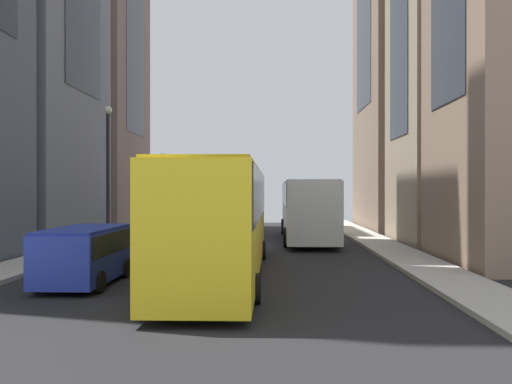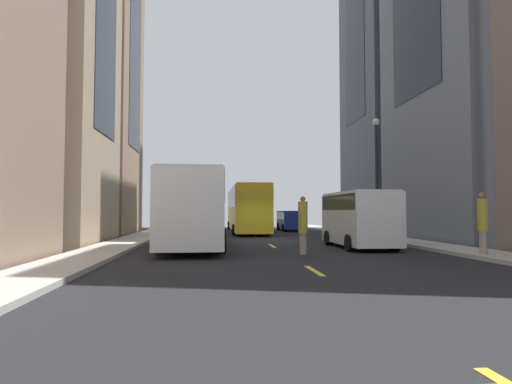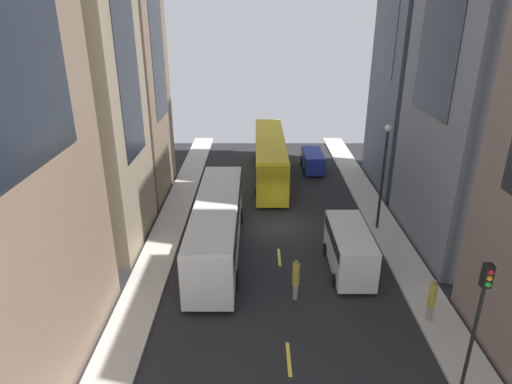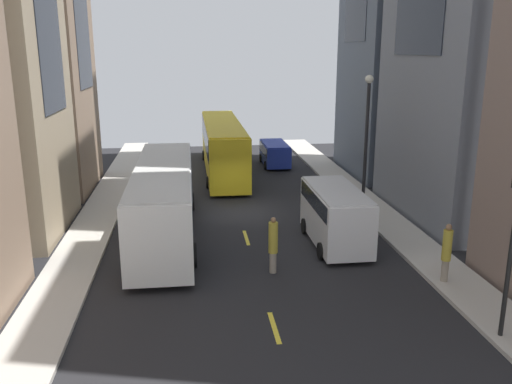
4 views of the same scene
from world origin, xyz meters
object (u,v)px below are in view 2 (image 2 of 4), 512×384
(city_bus_white, at_px, (195,205))
(pedestrian_crossing_mid, at_px, (303,224))
(streetcar_yellow, at_px, (246,206))
(pedestrian_waiting_curb, at_px, (483,221))
(car_blue_0, at_px, (290,219))
(delivery_van_white, at_px, (359,215))

(city_bus_white, height_order, pedestrian_crossing_mid, city_bus_white)
(streetcar_yellow, relative_size, pedestrian_waiting_curb, 6.42)
(car_blue_0, bearing_deg, city_bus_white, -116.96)
(streetcar_yellow, distance_m, pedestrian_crossing_mid, 18.00)
(car_blue_0, bearing_deg, delivery_van_white, -89.90)
(pedestrian_crossing_mid, bearing_deg, streetcar_yellow, -87.33)
(pedestrian_crossing_mid, distance_m, pedestrian_waiting_curb, 6.45)
(city_bus_white, xyz_separation_m, pedestrian_waiting_curb, (10.53, -6.80, -0.67))
(delivery_van_white, xyz_separation_m, pedestrian_crossing_mid, (-3.23, -2.77, -0.31))
(car_blue_0, bearing_deg, streetcar_yellow, -155.56)
(city_bus_white, relative_size, car_blue_0, 2.93)
(city_bus_white, relative_size, streetcar_yellow, 0.89)
(city_bus_white, height_order, delivery_van_white, city_bus_white)
(streetcar_yellow, xyz_separation_m, delivery_van_white, (4.03, -15.19, -0.61))
(delivery_van_white, xyz_separation_m, car_blue_0, (-0.03, 17.01, -0.50))
(delivery_van_white, xyz_separation_m, pedestrian_waiting_curb, (2.93, -4.67, -0.18))
(delivery_van_white, height_order, car_blue_0, delivery_van_white)
(pedestrian_crossing_mid, bearing_deg, car_blue_0, -99.08)
(city_bus_white, relative_size, pedestrian_crossing_mid, 5.57)
(streetcar_yellow, bearing_deg, pedestrian_waiting_curb, -70.67)
(streetcar_yellow, xyz_separation_m, pedestrian_crossing_mid, (0.80, -17.96, -0.92))
(streetcar_yellow, xyz_separation_m, pedestrian_waiting_curb, (6.96, -19.85, -0.79))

